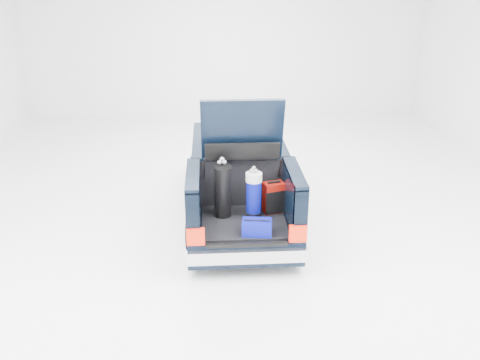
{
  "coord_description": "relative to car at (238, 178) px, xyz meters",
  "views": [
    {
      "loc": [
        -0.5,
        -8.56,
        4.29
      ],
      "look_at": [
        0.0,
        -0.5,
        0.89
      ],
      "focal_mm": 38.0,
      "sensor_mm": 36.0,
      "label": 1
    }
  ],
  "objects": [
    {
      "name": "red_suitcase",
      "position": [
        0.5,
        -1.29,
        0.18
      ],
      "size": [
        0.37,
        0.29,
        0.54
      ],
      "rotation": [
        0.0,
        0.0,
        0.28
      ],
      "color": "#720A03",
      "rests_on": "car"
    },
    {
      "name": "black_golf_bag",
      "position": [
        -0.32,
        -1.41,
        0.37
      ],
      "size": [
        0.3,
        0.37,
        0.99
      ],
      "rotation": [
        0.0,
        0.0,
        0.07
      ],
      "color": "black",
      "rests_on": "car"
    },
    {
      "name": "car",
      "position": [
        0.0,
        0.0,
        0.0
      ],
      "size": [
        1.87,
        4.65,
        2.47
      ],
      "color": "black",
      "rests_on": "ground"
    },
    {
      "name": "ground",
      "position": [
        0.0,
        -0.11,
        -0.67
      ],
      "size": [
        14.0,
        14.0,
        0.0
      ],
      "primitive_type": "plane",
      "color": "white",
      "rests_on": "ground"
    },
    {
      "name": "blue_duffel",
      "position": [
        0.17,
        -2.01,
        0.03
      ],
      "size": [
        0.47,
        0.34,
        0.23
      ],
      "rotation": [
        0.0,
        0.0,
        -0.13
      ],
      "color": "#050873",
      "rests_on": "car"
    },
    {
      "name": "blue_golf_bag",
      "position": [
        0.16,
        -1.46,
        0.32
      ],
      "size": [
        0.3,
        0.3,
        0.86
      ],
      "rotation": [
        0.0,
        0.0,
        -0.21
      ],
      "color": "black",
      "rests_on": "car"
    }
  ]
}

